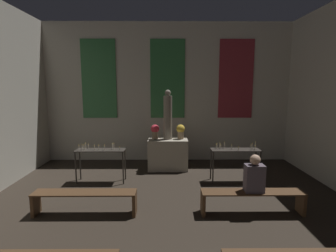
# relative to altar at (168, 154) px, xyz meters

# --- Properties ---
(wall_back) EXTENTS (8.22, 0.16, 4.52)m
(wall_back) POSITION_rel_altar_xyz_m (0.00, 1.02, 1.83)
(wall_back) COLOR beige
(wall_back) RESTS_ON ground_plane
(altar) EXTENTS (1.18, 0.74, 0.92)m
(altar) POSITION_rel_altar_xyz_m (0.00, 0.00, 0.00)
(altar) COLOR #ADA38E
(altar) RESTS_ON ground_plane
(statue) EXTENTS (0.25, 0.25, 1.46)m
(statue) POSITION_rel_altar_xyz_m (0.00, 0.00, 1.15)
(statue) COLOR gray
(statue) RESTS_ON altar
(flower_vase_left) EXTENTS (0.25, 0.25, 0.44)m
(flower_vase_left) POSITION_rel_altar_xyz_m (-0.38, -0.00, 0.71)
(flower_vase_left) COLOR #937A5B
(flower_vase_left) RESTS_ON altar
(flower_vase_right) EXTENTS (0.25, 0.25, 0.44)m
(flower_vase_right) POSITION_rel_altar_xyz_m (0.38, -0.00, 0.71)
(flower_vase_right) COLOR #937A5B
(flower_vase_right) RESTS_ON altar
(candle_rack_left) EXTENTS (1.26, 0.40, 1.05)m
(candle_rack_left) POSITION_rel_altar_xyz_m (-1.75, -1.12, 0.27)
(candle_rack_left) COLOR #332D28
(candle_rack_left) RESTS_ON ground_plane
(candle_rack_right) EXTENTS (1.26, 0.40, 1.06)m
(candle_rack_right) POSITION_rel_altar_xyz_m (1.75, -1.11, 0.27)
(candle_rack_right) COLOR #332D28
(candle_rack_right) RESTS_ON ground_plane
(pew_back_left) EXTENTS (1.98, 0.36, 0.46)m
(pew_back_left) POSITION_rel_altar_xyz_m (-1.63, -2.89, -0.12)
(pew_back_left) COLOR #4C331E
(pew_back_left) RESTS_ON ground_plane
(pew_back_right) EXTENTS (1.98, 0.36, 0.46)m
(pew_back_right) POSITION_rel_altar_xyz_m (1.63, -2.89, -0.12)
(pew_back_right) COLOR #4C331E
(pew_back_right) RESTS_ON ground_plane
(person_seated) EXTENTS (0.36, 0.24, 0.73)m
(person_seated) POSITION_rel_altar_xyz_m (1.65, -2.89, 0.32)
(person_seated) COLOR #564C56
(person_seated) RESTS_ON pew_back_right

